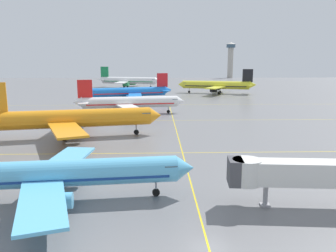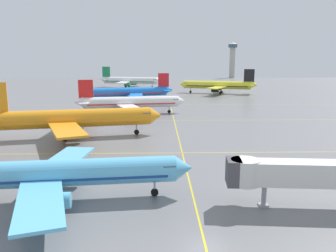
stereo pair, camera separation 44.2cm
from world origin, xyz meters
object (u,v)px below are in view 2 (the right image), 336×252
(airliner_second_row, at_px, (72,119))
(airliner_third_row, at_px, (130,102))
(airliner_far_left_stand, at_px, (131,92))
(jet_bridge, at_px, (292,173))
(airliner_distant_taxiway, at_px, (130,81))
(airliner_front_gate, at_px, (58,174))
(airliner_far_right_stand, at_px, (218,85))
(control_tower, at_px, (232,57))

(airliner_second_row, bearing_deg, airliner_third_row, 73.19)
(airliner_far_left_stand, height_order, jet_bridge, airliner_far_left_stand)
(airliner_second_row, height_order, airliner_far_left_stand, airliner_second_row)
(airliner_second_row, bearing_deg, airliner_distant_taxiway, 89.68)
(airliner_distant_taxiway, xyz_separation_m, jet_bridge, (33.33, -173.39, -0.28))
(airliner_front_gate, relative_size, airliner_far_left_stand, 0.90)
(airliner_far_right_stand, xyz_separation_m, control_tower, (39.60, 152.63, 15.30))
(airliner_front_gate, height_order, airliner_second_row, airliner_second_row)
(airliner_front_gate, bearing_deg, airliner_far_left_stand, 89.72)
(airliner_second_row, bearing_deg, jet_bridge, -46.78)
(airliner_front_gate, distance_m, airliner_third_row, 66.52)
(airliner_third_row, height_order, airliner_far_right_stand, airliner_far_right_stand)
(airliner_third_row, xyz_separation_m, airliner_far_right_stand, (39.06, 65.72, 0.52))
(airliner_front_gate, distance_m, airliner_distant_taxiway, 171.10)
(airliner_far_left_stand, distance_m, control_tower, 202.70)
(airliner_front_gate, bearing_deg, airliner_third_row, 87.49)
(airliner_front_gate, bearing_deg, airliner_second_row, 101.57)
(control_tower, bearing_deg, airliner_distant_taxiway, -127.63)
(airliner_second_row, xyz_separation_m, airliner_far_left_stand, (7.42, 65.82, -0.32))
(airliner_far_left_stand, relative_size, control_tower, 1.08)
(airliner_distant_taxiway, height_order, jet_bridge, airliner_distant_taxiway)
(airliner_distant_taxiway, distance_m, jet_bridge, 176.56)
(airliner_second_row, relative_size, control_tower, 1.18)
(airliner_front_gate, bearing_deg, jet_bridge, -5.05)
(airliner_far_right_stand, distance_m, jet_bridge, 135.39)
(control_tower, bearing_deg, jet_bridge, -100.73)
(airliner_far_left_stand, distance_m, jet_bridge, 105.52)
(airliner_front_gate, distance_m, airliner_second_row, 34.59)
(airliner_distant_taxiway, bearing_deg, airliner_front_gate, -87.93)
(jet_bridge, bearing_deg, control_tower, 79.27)
(airliner_far_right_stand, bearing_deg, control_tower, 75.45)
(airliner_second_row, height_order, airliner_third_row, airliner_second_row)
(airliner_front_gate, height_order, airliner_far_right_stand, airliner_far_right_stand)
(airliner_third_row, relative_size, jet_bridge, 1.99)
(airliner_front_gate, xyz_separation_m, jet_bridge, (27.16, -2.40, 0.62))
(airliner_distant_taxiway, bearing_deg, airliner_far_right_stand, -38.88)
(airliner_distant_taxiway, relative_size, jet_bridge, 2.29)
(airliner_front_gate, bearing_deg, control_tower, 74.02)
(jet_bridge, bearing_deg, airliner_far_right_stand, 83.72)
(airliner_front_gate, distance_m, airliner_far_left_stand, 99.70)
(airliner_far_left_stand, distance_m, airliner_distant_taxiway, 71.61)
(airliner_second_row, bearing_deg, control_tower, 70.57)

